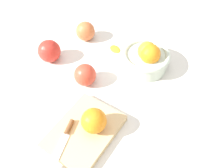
% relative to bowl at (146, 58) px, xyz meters
% --- Properties ---
extents(ground_plane, '(2.40, 2.40, 0.00)m').
position_rel_bowl_xyz_m(ground_plane, '(0.18, -0.13, -0.05)').
color(ground_plane, silver).
extents(bowl, '(0.17, 0.17, 0.11)m').
position_rel_bowl_xyz_m(bowl, '(0.00, 0.00, 0.00)').
color(bowl, beige).
rests_on(bowl, ground_plane).
extents(cutting_board, '(0.23, 0.19, 0.02)m').
position_rel_bowl_xyz_m(cutting_board, '(0.33, -0.06, -0.03)').
color(cutting_board, '#DBB77F').
rests_on(cutting_board, ground_plane).
extents(orange_on_board, '(0.07, 0.07, 0.07)m').
position_rel_bowl_xyz_m(orange_on_board, '(0.31, -0.04, 0.01)').
color(orange_on_board, orange).
rests_on(orange_on_board, cutting_board).
extents(knife, '(0.16, 0.04, 0.01)m').
position_rel_bowl_xyz_m(knife, '(0.38, -0.09, -0.02)').
color(knife, silver).
rests_on(knife, cutting_board).
extents(apple_front_left, '(0.08, 0.08, 0.08)m').
position_rel_bowl_xyz_m(apple_front_left, '(0.12, -0.33, -0.00)').
color(apple_front_left, red).
rests_on(apple_front_left, ground_plane).
extents(apple_mid_center, '(0.07, 0.07, 0.07)m').
position_rel_bowl_xyz_m(apple_mid_center, '(0.16, -0.16, -0.01)').
color(apple_mid_center, '#D6422D').
rests_on(apple_mid_center, ground_plane).
extents(apple_front_left_2, '(0.08, 0.08, 0.08)m').
position_rel_bowl_xyz_m(apple_front_left_2, '(-0.05, -0.27, -0.01)').
color(apple_front_left_2, '#CC6638').
rests_on(apple_front_left_2, ground_plane).
extents(citrus_peel, '(0.06, 0.06, 0.01)m').
position_rel_bowl_xyz_m(citrus_peel, '(-0.04, -0.14, -0.04)').
color(citrus_peel, orange).
rests_on(citrus_peel, ground_plane).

